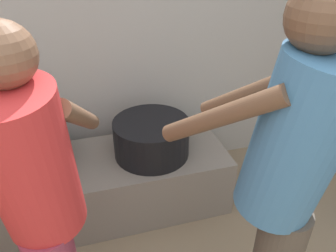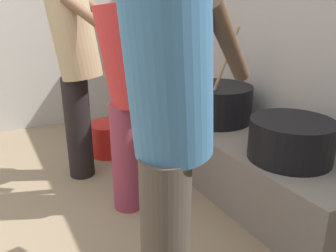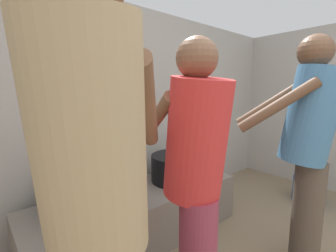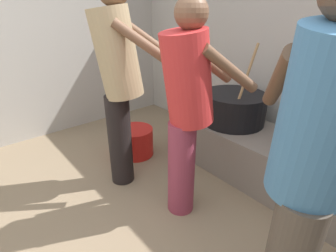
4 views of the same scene
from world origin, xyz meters
TOP-DOWN VIEW (x-y plane):
  - block_enclosure_rear at (0.00, 2.29)m, footprint 5.02×0.20m
  - hearth_ledge at (-0.10, 1.77)m, footprint 1.83×0.60m
  - cooking_pot_main at (-0.51, 1.80)m, footprint 0.59×0.59m
  - cooking_pot_secondary at (0.31, 1.76)m, footprint 0.50×0.50m
  - cook_in_red_shirt at (-0.29, 0.97)m, footprint 0.46×0.70m
  - cook_in_tan_shirt at (-0.89, 0.81)m, footprint 0.68×0.73m
  - cook_in_blue_shirt at (0.60, 0.76)m, footprint 0.65×0.74m
  - bucket_blue_plastic at (1.77, 1.08)m, footprint 0.34×0.34m

SIDE VIEW (x-z plane):
  - bucket_blue_plastic at x=1.77m, z-range 0.00..0.29m
  - hearth_ledge at x=-0.10m, z-range 0.00..0.43m
  - cooking_pot_secondary at x=0.31m, z-range 0.43..0.68m
  - cooking_pot_main at x=-0.51m, z-range 0.20..0.94m
  - cook_in_red_shirt at x=-0.29m, z-range 0.11..1.63m
  - cook_in_blue_shirt at x=0.60m, z-range 0.12..1.75m
  - cook_in_tan_shirt at x=-0.89m, z-range 0.13..1.80m
  - block_enclosure_rear at x=0.00m, z-range 0.00..2.08m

